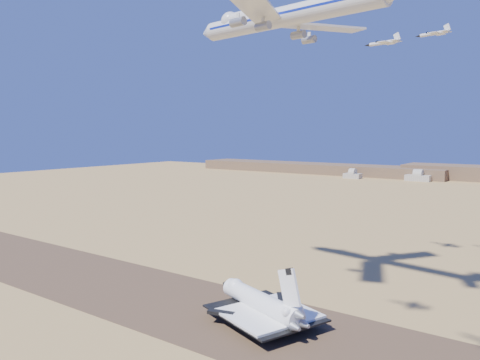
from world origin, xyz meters
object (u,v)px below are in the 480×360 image
Objects in this scene: crew_b at (271,335)px; chase_jet_f at (434,33)px; shuttle at (260,304)px; crew_c at (260,337)px; chase_jet_e at (383,43)px; crew_a at (269,332)px; carrier_747 at (281,17)px.

crew_b is 133.62m from chase_jet_f.
shuttle is 27.06× the size of crew_c.
crew_b is at bearing -76.53° from crew_c.
chase_jet_e is at bearing 101.39° from shuttle.
shuttle is at bearing -96.18° from chase_jet_f.
chase_jet_e is at bearing -31.83° from crew_b.
crew_c is at bearing -81.27° from chase_jet_e.
crew_a is at bearing 16.49° from crew_b.
crew_a is 132.97m from chase_jet_f.
carrier_747 reaches higher than crew_c.
chase_jet_f reaches higher than crew_b.
carrier_747 is at bearing 125.72° from shuttle.
chase_jet_e reaches higher than crew_b.
crew_a is (7.88, -6.92, -4.79)m from shuttle.
chase_jet_f is (36.31, 58.13, -0.03)m from carrier_747.
crew_c is at bearing -59.90° from carrier_747.
chase_jet_f reaches higher than shuttle.
carrier_747 is at bearing -96.50° from chase_jet_e.
crew_a is (13.66, -27.95, -98.81)m from carrier_747.
crew_a is at bearing -55.96° from carrier_747.
chase_jet_f is (30.53, 79.16, 94.00)m from shuttle.
chase_jet_f is at bearing 24.92° from chase_jet_e.
carrier_747 reaches higher than shuttle.
shuttle is 24.43× the size of crew_a.
crew_c is at bearing -175.46° from crew_a.
crew_a reaches higher than crew_c.
shuttle is 2.67× the size of chase_jet_e.
carrier_747 reaches higher than crew_b.
crew_a is 126.52m from chase_jet_e.
carrier_747 is (-5.78, 21.03, 94.02)m from shuttle.
carrier_747 is at bearing 36.11° from crew_a.
shuttle is at bearing -66.65° from carrier_747.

